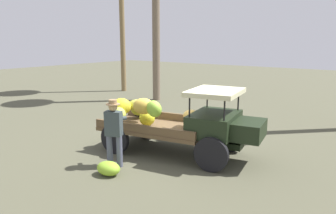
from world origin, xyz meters
The scene contains 4 objects.
ground_plane centered at (0.00, 0.00, 0.00)m, with size 60.00×60.00×0.00m, color #51503C.
truck centered at (0.48, -0.22, 0.91)m, with size 4.63×2.39×1.87m.
farmer centered at (-0.40, -1.92, 0.97)m, with size 0.56×0.53×1.70m.
loose_banana_bunch centered at (-0.12, -2.40, 0.16)m, with size 0.59×0.43×0.33m, color #90C130.
Camera 1 is at (5.18, -7.16, 3.11)m, focal length 33.97 mm.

